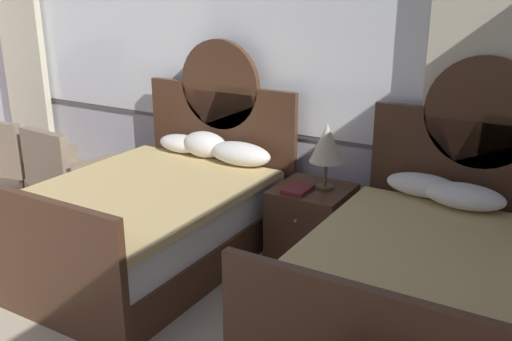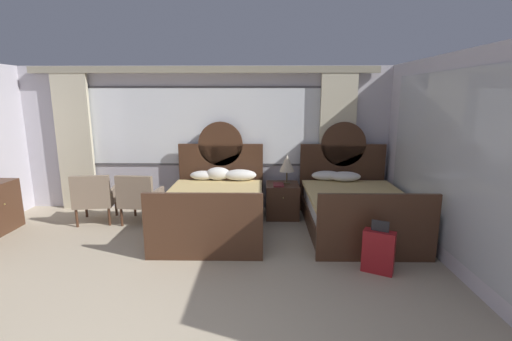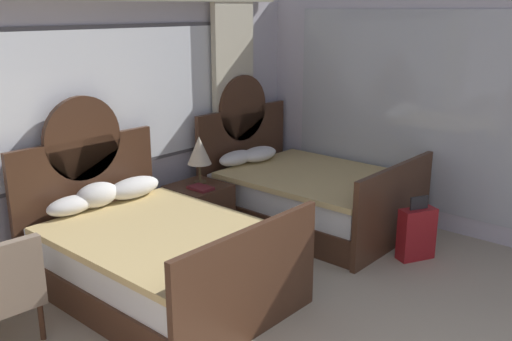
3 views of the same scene
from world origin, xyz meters
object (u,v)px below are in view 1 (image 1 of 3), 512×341
(nightstand_between_beds, at_px, (312,223))
(armchair_by_window_left, at_px, (64,169))
(bed_near_window, at_px, (152,214))
(table_lamp_on_nightstand, at_px, (327,144))
(book_on_nightstand, at_px, (298,189))
(bed_near_mirror, at_px, (433,289))
(armchair_by_window_centre, at_px, (12,157))

(nightstand_between_beds, height_order, armchair_by_window_left, armchair_by_window_left)
(bed_near_window, bearing_deg, armchair_by_window_left, 168.66)
(table_lamp_on_nightstand, relative_size, book_on_nightstand, 2.04)
(table_lamp_on_nightstand, xyz_separation_m, armchair_by_window_left, (-2.54, -0.43, -0.52))
(bed_near_mirror, relative_size, armchair_by_window_left, 2.55)
(bed_near_mirror, xyz_separation_m, nightstand_between_beds, (-1.14, 0.65, -0.06))
(bed_near_window, bearing_deg, table_lamp_on_nightstand, 29.82)
(bed_near_window, xyz_separation_m, bed_near_mirror, (2.28, -0.01, -0.00))
(book_on_nightstand, relative_size, armchair_by_window_left, 0.30)
(armchair_by_window_left, bearing_deg, bed_near_mirror, -4.36)
(book_on_nightstand, relative_size, armchair_by_window_centre, 0.30)
(table_lamp_on_nightstand, bearing_deg, bed_near_mirror, -33.82)
(bed_near_window, distance_m, book_on_nightstand, 1.21)
(bed_near_mirror, bearing_deg, bed_near_window, 179.76)
(nightstand_between_beds, distance_m, armchair_by_window_centre, 3.26)
(nightstand_between_beds, distance_m, table_lamp_on_nightstand, 0.68)
(armchair_by_window_centre, bearing_deg, bed_near_window, -7.21)
(armchair_by_window_left, xyz_separation_m, armchair_by_window_centre, (-0.78, 0.00, 0.00))
(bed_near_window, height_order, armchair_by_window_centre, bed_near_window)
(bed_near_mirror, xyz_separation_m, armchair_by_window_centre, (-4.37, 0.28, 0.10))
(table_lamp_on_nightstand, distance_m, armchair_by_window_left, 2.63)
(bed_near_window, height_order, armchair_by_window_left, bed_near_window)
(bed_near_mirror, height_order, nightstand_between_beds, bed_near_mirror)
(bed_near_mirror, xyz_separation_m, book_on_nightstand, (-1.21, 0.54, 0.26))
(nightstand_between_beds, xyz_separation_m, armchair_by_window_left, (-2.46, -0.38, 0.16))
(nightstand_between_beds, distance_m, armchair_by_window_left, 2.49)
(bed_near_mirror, distance_m, nightstand_between_beds, 1.31)
(bed_near_window, xyz_separation_m, armchair_by_window_centre, (-2.10, 0.27, 0.09))
(bed_near_mirror, distance_m, book_on_nightstand, 1.35)
(bed_near_window, bearing_deg, armchair_by_window_centre, 172.79)
(bed_near_mirror, relative_size, armchair_by_window_centre, 2.55)
(bed_near_window, distance_m, nightstand_between_beds, 1.31)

